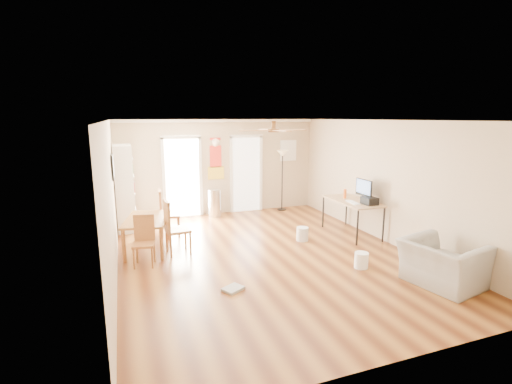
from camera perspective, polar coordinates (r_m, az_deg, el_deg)
name	(u,v)px	position (r m, az deg, el deg)	size (l,w,h in m)	color
floor	(266,255)	(7.36, 1.62, -9.69)	(7.00, 7.00, 0.00)	brown
ceiling	(267,120)	(6.87, 1.75, 10.99)	(5.50, 7.00, 0.00)	silver
wall_back	(220,167)	(10.29, -5.56, 3.83)	(5.50, 0.04, 2.60)	beige
wall_front	(393,252)	(4.07, 20.42, -8.72)	(5.50, 0.04, 2.60)	beige
wall_left	(111,201)	(6.52, -21.38, -1.34)	(0.04, 7.00, 2.60)	beige
wall_right	(386,182)	(8.40, 19.40, 1.52)	(0.04, 7.00, 2.60)	beige
crown_molding	(267,123)	(6.87, 1.75, 10.66)	(5.50, 7.00, 0.08)	white
kitchen_doorway	(182,178)	(10.10, -11.28, 2.09)	(0.90, 0.10, 2.10)	white
bathroom_doorway	(246,175)	(10.52, -1.55, 2.68)	(0.80, 0.10, 2.10)	white
wall_decal	(216,158)	(10.21, -6.24, 5.17)	(0.46, 0.03, 1.10)	red
ac_grille	(288,151)	(10.91, 4.99, 6.39)	(0.50, 0.04, 0.60)	white
framed_poster	(113,167)	(7.84, -21.24, 3.68)	(0.04, 0.66, 0.48)	black
ceiling_fan	(274,130)	(6.59, 2.72, 9.49)	(1.24, 1.24, 0.20)	#593819
bookshelf	(125,188)	(9.29, -19.60, 0.60)	(0.41, 0.91, 2.03)	white
dining_table	(148,234)	(7.84, -16.33, -6.25)	(0.80, 1.34, 0.67)	olive
dining_chair_right_a	(170,213)	(8.65, -13.16, -3.12)	(0.43, 0.43, 1.05)	#9F6633
dining_chair_right_b	(178,227)	(7.45, -11.97, -5.31)	(0.44, 0.44, 1.08)	brown
dining_chair_near	(144,242)	(7.02, -16.93, -7.33)	(0.37, 0.37, 0.91)	#A76E35
trash_can	(215,203)	(10.08, -6.41, -1.70)	(0.34, 0.34, 0.74)	silver
torchiere_lamp	(282,181)	(10.65, 4.06, 1.77)	(0.33, 0.33, 1.74)	black
computer_desk	(351,217)	(8.79, 14.49, -3.80)	(0.74, 1.49, 0.80)	tan
imac	(364,191)	(8.56, 16.26, 0.20)	(0.08, 0.55, 0.51)	black
keyboard	(353,202)	(8.45, 14.71, -1.57)	(0.14, 0.44, 0.02)	white
printer	(369,201)	(8.39, 17.09, -1.30)	(0.27, 0.31, 0.16)	black
orange_bottle	(345,194)	(8.87, 13.55, -0.25)	(0.07, 0.07, 0.22)	orange
wastebasket_a	(302,234)	(8.20, 7.17, -6.43)	(0.26, 0.26, 0.30)	silver
wastebasket_b	(361,260)	(6.99, 15.93, -10.08)	(0.25, 0.25, 0.28)	white
floor_cloth	(233,289)	(5.99, -3.57, -14.67)	(0.31, 0.24, 0.04)	gray
armchair	(442,264)	(6.70, 26.75, -9.83)	(1.11, 0.97, 0.72)	#989793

